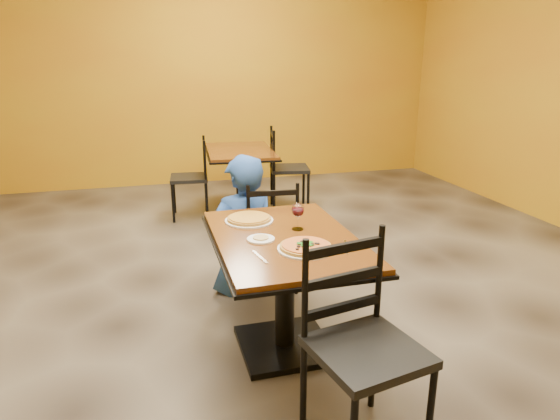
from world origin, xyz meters
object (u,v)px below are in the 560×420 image
object	(u,v)px
plate_main	(306,249)
plate_far	(249,220)
pizza_main	(306,246)
chair_second_left	(189,178)
chair_second_right	(289,169)
table_main	(285,267)
wine_glass	(298,215)
table_second	(240,167)
chair_main_far	(269,234)
diner	(243,224)
chair_main_near	(367,353)
pizza_far	(249,218)
side_plate	(261,239)

from	to	relation	value
plate_main	plate_far	distance (m)	0.59
plate_main	pizza_main	world-z (taller)	pizza_main
chair_second_left	chair_second_right	xyz separation A→B (m)	(1.18, 0.00, 0.04)
table_main	pizza_main	xyz separation A→B (m)	(0.05, -0.23, 0.21)
table_main	wine_glass	distance (m)	0.32
table_second	wine_glass	bearing A→B (deg)	-93.61
chair_main_far	wine_glass	distance (m)	0.89
diner	plate_main	size ratio (longest dim) A/B	3.47
table_second	pizza_main	distance (m)	3.11
table_main	plate_far	world-z (taller)	plate_far
table_second	diner	bearing A→B (deg)	-100.37
table_second	chair_second_left	world-z (taller)	chair_second_left
chair_main_near	pizza_far	xyz separation A→B (m)	(-0.27, 1.21, 0.27)
table_second	chair_main_far	distance (m)	1.98
plate_main	pizza_main	xyz separation A→B (m)	(0.00, 0.00, 0.02)
chair_second_right	wine_glass	xyz separation A→B (m)	(-0.76, -2.76, 0.35)
chair_main_near	chair_second_left	bearing A→B (deg)	85.44
plate_far	plate_main	bearing A→B (deg)	-70.62
chair_second_right	plate_far	xyz separation A→B (m)	(-1.02, -2.53, 0.27)
diner	wine_glass	xyz separation A→B (m)	(0.18, -0.80, 0.30)
chair_main_near	side_plate	distance (m)	0.94
table_second	chair_main_near	size ratio (longest dim) A/B	1.17
side_plate	diner	bearing A→B (deg)	85.40
chair_second_right	wine_glass	distance (m)	2.89
plate_main	pizza_far	xyz separation A→B (m)	(-0.20, 0.56, 0.02)
pizza_main	pizza_far	distance (m)	0.59
chair_second_right	pizza_main	bearing A→B (deg)	175.31
chair_second_left	pizza_main	world-z (taller)	chair_second_left
plate_far	wine_glass	distance (m)	0.35
chair_main_far	diner	distance (m)	0.23
table_second	wine_glass	xyz separation A→B (m)	(-0.17, -2.76, 0.29)
table_main	plate_main	size ratio (longest dim) A/B	3.97
diner	plate_far	bearing A→B (deg)	72.29
table_second	plate_main	xyz separation A→B (m)	(-0.23, -3.09, 0.20)
chair_second_right	pizza_far	xyz separation A→B (m)	(-1.02, -2.53, 0.28)
chair_second_left	pizza_far	xyz separation A→B (m)	(0.16, -2.53, 0.32)
table_main	wine_glass	bearing A→B (deg)	42.29
chair_second_left	side_plate	bearing A→B (deg)	8.83
table_main	chair_main_near	size ratio (longest dim) A/B	1.22
chair_second_right	pizza_far	bearing A→B (deg)	168.31
table_second	chair_main_near	bearing A→B (deg)	-92.35
plate_far	wine_glass	size ratio (longest dim) A/B	1.72
diner	pizza_main	size ratio (longest dim) A/B	3.79
chair_second_left	plate_far	size ratio (longest dim) A/B	2.91
table_main	chair_main_far	bearing A→B (deg)	81.71
table_second	plate_far	bearing A→B (deg)	-99.60
table_main	pizza_main	bearing A→B (deg)	-77.39
pizza_far	chair_second_right	bearing A→B (deg)	68.10
chair_second_left	plate_main	bearing A→B (deg)	12.32
plate_main	plate_far	size ratio (longest dim) A/B	1.00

